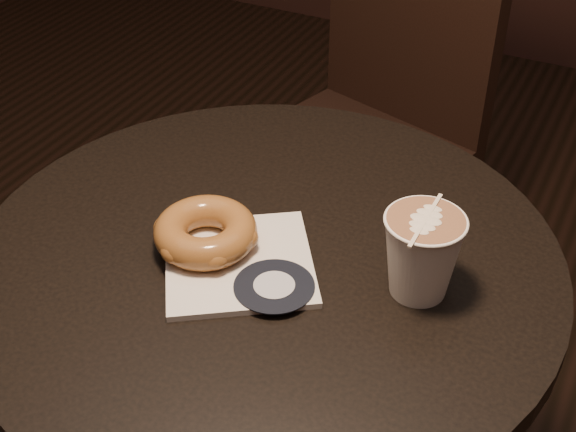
{
  "coord_description": "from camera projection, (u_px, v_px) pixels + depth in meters",
  "views": [
    {
      "loc": [
        0.35,
        -0.64,
        1.35
      ],
      "look_at": [
        0.01,
        0.03,
        0.79
      ],
      "focal_mm": 50.0,
      "sensor_mm": 36.0,
      "label": 1
    }
  ],
  "objects": [
    {
      "name": "cafe_table",
      "position": [
        268.0,
        366.0,
        1.06
      ],
      "size": [
        0.7,
        0.7,
        0.75
      ],
      "color": "black",
      "rests_on": "ground"
    },
    {
      "name": "chair",
      "position": [
        380.0,
        91.0,
        1.64
      ],
      "size": [
        0.5,
        0.5,
        1.01
      ],
      "rotation": [
        0.0,
        0.0,
        -0.29
      ],
      "color": "black",
      "rests_on": "ground"
    },
    {
      "name": "pastry_bag",
      "position": [
        239.0,
        263.0,
        0.92
      ],
      "size": [
        0.23,
        0.23,
        0.01
      ],
      "primitive_type": "cube",
      "rotation": [
        0.0,
        0.0,
        0.59
      ],
      "color": "silver",
      "rests_on": "cafe_table"
    },
    {
      "name": "doughnut",
      "position": [
        206.0,
        232.0,
        0.93
      ],
      "size": [
        0.12,
        0.12,
        0.04
      ],
      "primitive_type": "torus",
      "color": "brown",
      "rests_on": "pastry_bag"
    },
    {
      "name": "latte_cup",
      "position": [
        421.0,
        256.0,
        0.86
      ],
      "size": [
        0.09,
        0.09,
        0.1
      ],
      "primitive_type": null,
      "color": "white",
      "rests_on": "cafe_table"
    }
  ]
}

